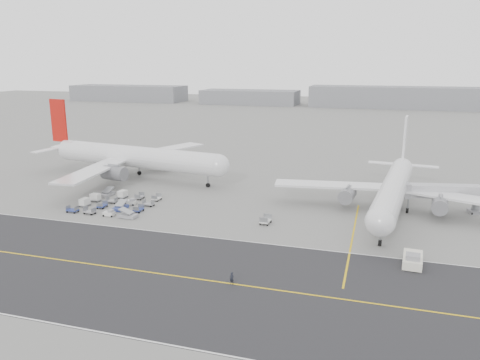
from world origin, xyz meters
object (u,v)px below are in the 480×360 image
(pushback_tug, at_px, (413,260))
(jet_bridge, at_px, (443,193))
(airliner_b, at_px, (394,188))
(airliner_a, at_px, (132,157))
(ground_crew_a, at_px, (232,278))

(pushback_tug, xyz_separation_m, jet_bridge, (7.05, 29.06, 3.30))
(pushback_tug, height_order, jet_bridge, jet_bridge)
(airliner_b, xyz_separation_m, pushback_tug, (2.61, -26.65, -4.13))
(airliner_a, distance_m, airliner_b, 66.91)
(airliner_a, distance_m, ground_crew_a, 67.92)
(pushback_tug, height_order, ground_crew_a, pushback_tug)
(jet_bridge, bearing_deg, airliner_a, 162.72)
(airliner_a, distance_m, jet_bridge, 76.18)
(airliner_b, distance_m, ground_crew_a, 46.30)
(jet_bridge, bearing_deg, airliner_b, -177.08)
(airliner_b, bearing_deg, ground_crew_a, -111.87)
(airliner_a, relative_size, airliner_b, 1.14)
(pushback_tug, bearing_deg, jet_bridge, 80.60)
(airliner_b, xyz_separation_m, jet_bridge, (9.66, 2.41, -0.83))
(airliner_a, height_order, airliner_b, airliner_a)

